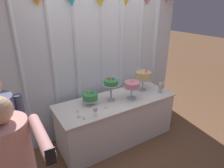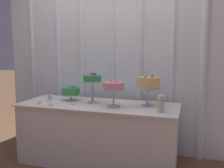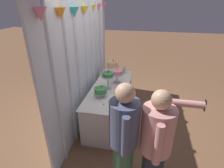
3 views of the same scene
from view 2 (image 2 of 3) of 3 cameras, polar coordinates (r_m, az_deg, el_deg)
The scene contains 13 objects.
ground_plane at distance 3.29m, azimuth -3.83°, elevation -18.17°, with size 24.00×24.00×0.00m, color brown.
draped_curtain at distance 3.53m, azimuth 0.26°, elevation 6.80°, with size 3.32×0.17×2.65m.
cake_table at distance 3.23m, azimuth -3.23°, elevation -11.29°, with size 2.01×0.75×0.77m.
cake_display_leftmost at distance 3.36m, azimuth -9.48°, elevation -1.75°, with size 0.26×0.26×0.22m.
cake_display_midleft at distance 3.14m, azimuth -4.58°, elevation 0.87°, with size 0.28×0.28×0.40m.
cake_display_midright at distance 2.92m, azimuth 0.34°, elevation -0.78°, with size 0.28×0.28×0.33m.
cake_display_rightmost at distance 2.99m, azimuth 8.34°, elevation 0.09°, with size 0.31×0.31×0.40m.
wine_glass at distance 3.11m, azimuth -14.04°, elevation -3.08°, with size 0.06×0.06×0.14m.
flower_vase at distance 2.75m, azimuth 11.31°, elevation -4.41°, with size 0.10×0.09×0.20m.
tealight_far_left at distance 3.31m, azimuth -16.34°, elevation -4.00°, with size 0.05×0.05×0.04m.
tealight_near_left at distance 3.41m, azimuth -14.56°, elevation -3.64°, with size 0.04×0.04×0.03m.
tealight_near_right at distance 3.23m, azimuth -16.50°, elevation -4.35°, with size 0.04×0.04×0.03m.
tealight_far_right at distance 3.12m, azimuth -9.03°, elevation -4.55°, with size 0.05×0.05×0.04m.
Camera 2 is at (1.10, -2.75, 1.44)m, focal length 39.56 mm.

